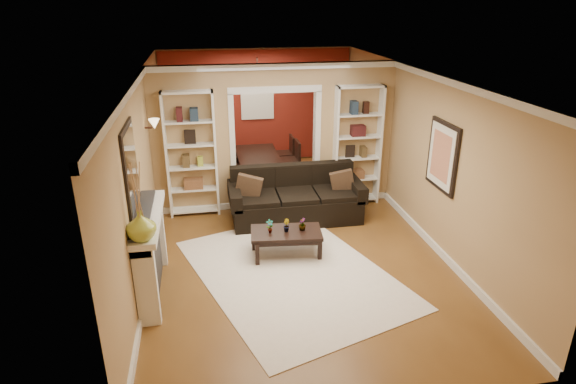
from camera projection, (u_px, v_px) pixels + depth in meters
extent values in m
plane|color=brown|center=(286.00, 231.00, 8.38)|extent=(8.00, 8.00, 0.00)
plane|color=white|center=(286.00, 73.00, 7.36)|extent=(8.00, 8.00, 0.00)
plane|color=tan|center=(257.00, 106.00, 11.52)|extent=(8.00, 0.00, 8.00)
plane|color=tan|center=(366.00, 294.00, 4.22)|extent=(8.00, 0.00, 8.00)
plane|color=tan|center=(144.00, 165.00, 7.50)|extent=(0.00, 8.00, 8.00)
plane|color=tan|center=(415.00, 150.00, 8.24)|extent=(0.00, 8.00, 8.00)
cube|color=tan|center=(275.00, 137.00, 8.96)|extent=(4.50, 0.15, 2.70)
cube|color=maroon|center=(257.00, 108.00, 11.50)|extent=(4.44, 0.04, 2.64)
cube|color=#8CA5CC|center=(257.00, 99.00, 11.38)|extent=(0.78, 0.03, 0.98)
cube|color=white|center=(292.00, 273.00, 7.08)|extent=(3.42, 4.04, 0.01)
cube|color=black|center=(296.00, 195.00, 8.65)|extent=(2.39, 1.03, 0.94)
cube|color=#4F3622|center=(249.00, 188.00, 8.42)|extent=(0.46, 0.24, 0.44)
cube|color=#4F3622|center=(342.00, 183.00, 8.70)|extent=(0.42, 0.17, 0.41)
cube|color=black|center=(286.00, 243.00, 7.52)|extent=(1.15, 0.70, 0.41)
imported|color=#336626|center=(270.00, 226.00, 7.36)|extent=(0.13, 0.11, 0.22)
imported|color=#336626|center=(286.00, 225.00, 7.40)|extent=(0.10, 0.12, 0.20)
imported|color=#336626|center=(302.00, 224.00, 7.44)|extent=(0.11, 0.11, 0.20)
cube|color=white|center=(191.00, 155.00, 8.63)|extent=(0.90, 0.30, 2.30)
cube|color=white|center=(357.00, 146.00, 9.14)|extent=(0.90, 0.30, 2.30)
cube|color=white|center=(153.00, 254.00, 6.44)|extent=(0.32, 1.70, 1.16)
imported|color=#A0AE38|center=(141.00, 225.00, 5.52)|extent=(0.43, 0.43, 0.36)
cube|color=silver|center=(131.00, 169.00, 5.96)|extent=(0.03, 0.95, 1.10)
cube|color=#FFE0A5|center=(151.00, 126.00, 7.84)|extent=(0.18, 0.18, 0.22)
cube|color=black|center=(442.00, 156.00, 7.25)|extent=(0.04, 0.85, 1.05)
imported|color=black|center=(259.00, 166.00, 10.70)|extent=(1.62, 0.90, 0.57)
cube|color=black|center=(236.00, 168.00, 10.29)|extent=(0.51, 0.51, 0.79)
cube|color=black|center=(286.00, 161.00, 10.44)|extent=(0.55, 0.55, 0.94)
cube|color=black|center=(233.00, 157.00, 10.82)|extent=(0.53, 0.53, 0.88)
cube|color=black|center=(282.00, 154.00, 11.00)|extent=(0.51, 0.51, 0.89)
cube|color=#341C17|center=(264.00, 88.00, 10.08)|extent=(0.50, 0.50, 0.30)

